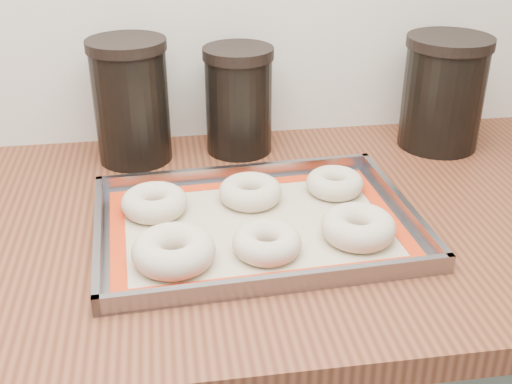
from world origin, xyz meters
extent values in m
cube|color=brown|center=(0.00, 1.68, 0.88)|extent=(3.06, 0.68, 0.04)
cube|color=gray|center=(-0.11, 1.63, 0.90)|extent=(0.48, 0.35, 0.00)
cube|color=gray|center=(-0.12, 1.79, 0.91)|extent=(0.46, 0.03, 0.02)
cube|color=gray|center=(-0.11, 1.47, 0.91)|extent=(0.46, 0.03, 0.02)
cube|color=gray|center=(-0.34, 1.62, 0.91)|extent=(0.03, 0.33, 0.02)
cube|color=gray|center=(0.11, 1.65, 0.91)|extent=(0.03, 0.33, 0.02)
cube|color=#C6B793|center=(-0.11, 1.63, 0.90)|extent=(0.43, 0.31, 0.00)
cube|color=red|center=(-0.12, 1.77, 0.91)|extent=(0.42, 0.04, 0.00)
cube|color=red|center=(-0.11, 1.50, 0.91)|extent=(0.42, 0.04, 0.00)
cube|color=red|center=(-0.31, 1.62, 0.91)|extent=(0.03, 0.25, 0.00)
cube|color=red|center=(0.09, 1.64, 0.91)|extent=(0.03, 0.25, 0.00)
torus|color=beige|center=(-0.24, 1.55, 0.92)|extent=(0.12, 0.12, 0.04)
torus|color=beige|center=(-0.11, 1.56, 0.92)|extent=(0.10, 0.10, 0.03)
torus|color=beige|center=(0.02, 1.58, 0.92)|extent=(0.13, 0.13, 0.04)
torus|color=beige|center=(-0.26, 1.69, 0.92)|extent=(0.10, 0.10, 0.04)
torus|color=beige|center=(-0.11, 1.71, 0.92)|extent=(0.12, 0.12, 0.03)
torus|color=beige|center=(0.03, 1.72, 0.92)|extent=(0.11, 0.11, 0.03)
cylinder|color=black|center=(-0.29, 1.91, 1.00)|extent=(0.13, 0.13, 0.20)
cylinder|color=black|center=(-0.29, 1.91, 1.11)|extent=(0.14, 0.14, 0.02)
cylinder|color=black|center=(-0.10, 1.92, 0.99)|extent=(0.12, 0.12, 0.17)
cylinder|color=black|center=(-0.10, 1.92, 1.08)|extent=(0.12, 0.12, 0.02)
cylinder|color=black|center=(0.27, 1.89, 0.99)|extent=(0.15, 0.15, 0.19)
cylinder|color=black|center=(0.27, 1.89, 1.10)|extent=(0.15, 0.15, 0.02)
camera|label=1|loc=(-0.23, 0.84, 1.38)|focal=45.00mm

